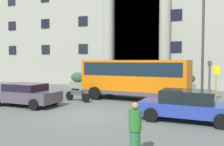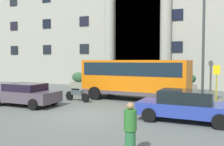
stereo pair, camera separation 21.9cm
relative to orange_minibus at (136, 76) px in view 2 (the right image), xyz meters
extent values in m
cube|color=#555A57|center=(-0.71, -5.50, -1.69)|extent=(80.00, 64.00, 0.12)
cube|color=#9D9D90|center=(-0.71, 12.00, 7.40)|extent=(42.91, 9.00, 18.06)
cube|color=black|center=(-2.10, 7.56, 4.16)|extent=(4.66, 0.12, 11.59)
cylinder|color=#9B9D93|center=(-4.96, 7.25, 4.16)|extent=(1.07, 1.07, 11.59)
cylinder|color=#999A8F|center=(0.76, 7.25, 4.16)|extent=(1.07, 1.07, 11.59)
cube|color=black|center=(-17.87, 7.46, 2.34)|extent=(1.11, 0.08, 1.05)
cube|color=black|center=(-12.97, 7.46, 2.34)|extent=(1.11, 0.08, 1.05)
cube|color=black|center=(-8.06, 7.46, 2.34)|extent=(1.11, 0.08, 1.05)
cube|color=black|center=(1.75, 7.46, 2.34)|extent=(1.11, 0.08, 1.05)
cube|color=black|center=(-17.87, 7.46, 5.32)|extent=(1.11, 0.08, 1.05)
cube|color=black|center=(-12.97, 7.46, 5.32)|extent=(1.11, 0.08, 1.05)
cube|color=black|center=(-8.06, 7.46, 5.32)|extent=(1.11, 0.08, 1.05)
cube|color=black|center=(1.75, 7.46, 5.32)|extent=(1.11, 0.08, 1.05)
cube|color=black|center=(-17.87, 7.46, 8.30)|extent=(1.11, 0.08, 1.05)
cube|color=orange|center=(-0.01, 0.00, -0.05)|extent=(7.35, 2.95, 2.27)
cube|color=#13222D|center=(-0.01, 0.00, 0.51)|extent=(6.92, 2.95, 0.87)
cube|color=#13222D|center=(3.51, -0.26, 0.32)|extent=(0.21, 2.04, 1.09)
cube|color=#4A4247|center=(-0.01, 0.00, -1.06)|extent=(7.35, 2.99, 0.24)
cylinder|color=black|center=(2.59, 1.03, -1.18)|extent=(0.92, 0.34, 0.90)
cylinder|color=black|center=(2.41, -1.40, -1.18)|extent=(0.92, 0.34, 0.90)
cylinder|color=black|center=(-2.43, 1.40, -1.18)|extent=(0.92, 0.34, 0.90)
cylinder|color=black|center=(-2.61, -1.03, -1.18)|extent=(0.92, 0.34, 0.90)
cylinder|color=#9D9818|center=(5.15, 1.54, -0.46)|extent=(0.08, 0.08, 2.34)
cube|color=yellow|center=(5.15, 1.51, 0.46)|extent=(0.44, 0.03, 0.60)
cube|color=gray|center=(-1.96, 4.89, -1.36)|extent=(1.60, 0.70, 0.54)
ellipsoid|color=#33632E|center=(-1.96, 4.89, -0.65)|extent=(1.54, 0.63, 0.87)
cube|color=gray|center=(-7.35, 4.97, -1.34)|extent=(1.54, 0.71, 0.58)
ellipsoid|color=#2C5432|center=(-7.35, 4.97, -0.57)|extent=(1.47, 0.64, 0.96)
cube|color=slate|center=(2.67, 5.32, -1.31)|extent=(2.01, 0.96, 0.65)
ellipsoid|color=#1F4526|center=(2.67, 5.32, -0.46)|extent=(1.93, 0.86, 1.04)
cube|color=#263A9A|center=(3.81, -4.88, -1.09)|extent=(4.28, 1.98, 0.55)
cube|color=black|center=(3.81, -4.88, -0.54)|extent=(2.34, 1.67, 0.55)
cylinder|color=black|center=(5.28, -4.07, -1.32)|extent=(0.63, 0.23, 0.62)
cylinder|color=black|center=(5.19, -5.84, -1.32)|extent=(0.63, 0.23, 0.62)
cylinder|color=black|center=(2.43, -3.93, -1.32)|extent=(0.63, 0.23, 0.62)
cylinder|color=black|center=(2.34, -5.70, -1.32)|extent=(0.63, 0.23, 0.62)
cube|color=#4C424E|center=(-5.47, -4.62, -1.05)|extent=(4.18, 1.91, 0.63)
cube|color=black|center=(-5.47, -4.62, -0.51)|extent=(2.27, 1.64, 0.43)
cylinder|color=black|center=(-4.04, -3.77, -1.32)|extent=(0.63, 0.22, 0.62)
cylinder|color=black|center=(-4.10, -5.55, -1.32)|extent=(0.63, 0.22, 0.62)
cylinder|color=black|center=(-6.84, -3.68, -1.32)|extent=(0.63, 0.22, 0.62)
cylinder|color=black|center=(-2.66, -2.28, -1.33)|extent=(0.61, 0.26, 0.60)
cylinder|color=black|center=(-4.11, -1.89, -1.33)|extent=(0.61, 0.27, 0.60)
cube|color=#424E50|center=(-3.39, -2.09, -1.05)|extent=(0.99, 0.49, 0.32)
cube|color=black|center=(-3.56, -2.04, -0.87)|extent=(0.55, 0.33, 0.12)
cylinder|color=#A5A5A8|center=(-2.78, -2.25, -0.75)|extent=(0.17, 0.54, 0.03)
cylinder|color=#29673B|center=(2.79, -9.73, -1.25)|extent=(0.30, 0.30, 0.76)
cylinder|color=#2B6A2A|center=(2.79, -9.73, -0.59)|extent=(0.36, 0.36, 0.58)
sphere|color=#9A724B|center=(2.79, -9.73, -0.19)|extent=(0.20, 0.20, 0.20)
cylinder|color=#373A3A|center=(4.26, 2.41, 2.24)|extent=(0.18, 0.18, 7.74)
camera|label=1|loc=(4.66, -16.24, 1.06)|focal=39.37mm
camera|label=2|loc=(4.87, -16.16, 1.06)|focal=39.37mm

